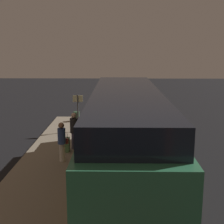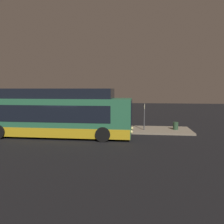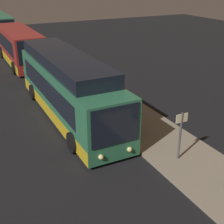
% 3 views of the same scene
% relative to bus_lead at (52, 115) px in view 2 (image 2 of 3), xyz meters
% --- Properties ---
extents(ground, '(80.00, 80.00, 0.00)m').
position_rel_bus_lead_xyz_m(ground, '(1.15, -0.14, -1.68)').
color(ground, black).
extents(platform, '(20.00, 3.34, 0.16)m').
position_rel_bus_lead_xyz_m(platform, '(1.15, 3.13, -1.61)').
color(platform, gray).
rests_on(platform, ground).
extents(bus_lead, '(12.14, 2.89, 3.69)m').
position_rel_bus_lead_xyz_m(bus_lead, '(0.00, 0.00, 0.00)').
color(bus_lead, '#2D704C').
rests_on(bus_lead, ground).
extents(passenger_boarding, '(0.60, 0.49, 1.80)m').
position_rel_bus_lead_xyz_m(passenger_boarding, '(2.02, 2.81, -0.54)').
color(passenger_boarding, silver).
rests_on(passenger_boarding, platform).
extents(passenger_waiting, '(0.60, 0.43, 1.86)m').
position_rel_bus_lead_xyz_m(passenger_waiting, '(3.79, 2.49, -0.53)').
color(passenger_waiting, '#4C476B').
rests_on(passenger_waiting, platform).
extents(suitcase, '(0.42, 0.19, 0.93)m').
position_rel_bus_lead_xyz_m(suitcase, '(3.33, 2.78, -1.18)').
color(suitcase, '#598C59').
rests_on(suitcase, platform).
extents(sign_post, '(0.10, 0.61, 2.27)m').
position_rel_bus_lead_xyz_m(sign_post, '(7.12, 2.70, -0.13)').
color(sign_post, '#4C4C51').
rests_on(sign_post, platform).
extents(trash_bin, '(0.44, 0.44, 0.65)m').
position_rel_bus_lead_xyz_m(trash_bin, '(9.83, 3.16, -1.20)').
color(trash_bin, '#2D4C33').
rests_on(trash_bin, platform).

